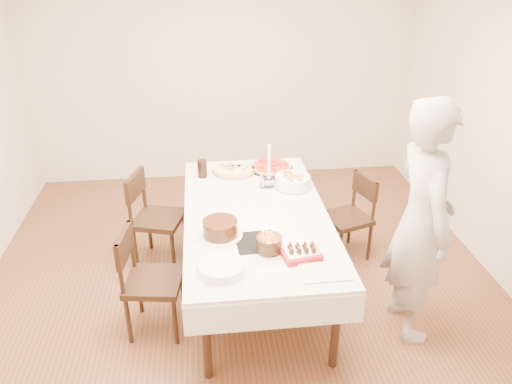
{
  "coord_description": "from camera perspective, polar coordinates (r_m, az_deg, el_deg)",
  "views": [
    {
      "loc": [
        -0.28,
        -3.36,
        2.72
      ],
      "look_at": [
        0.12,
        0.12,
        0.94
      ],
      "focal_mm": 35.0,
      "sensor_mm": 36.0,
      "label": 1
    }
  ],
  "objects": [
    {
      "name": "cola_glass",
      "position": [
        4.6,
        -6.16,
        2.66
      ],
      "size": [
        0.11,
        0.11,
        0.16
      ],
      "primitive_type": "cylinder",
      "rotation": [
        0.0,
        0.0,
        -0.4
      ],
      "color": "black",
      "rests_on": "dining_table"
    },
    {
      "name": "birthday_cake",
      "position": [
        3.49,
        1.53,
        -5.43
      ],
      "size": [
        0.2,
        0.2,
        0.17
      ],
      "primitive_type": "cylinder",
      "rotation": [
        0.0,
        0.0,
        0.12
      ],
      "color": "#3B2010",
      "rests_on": "dining_table"
    },
    {
      "name": "red_placemat",
      "position": [
        4.59,
        3.54,
        1.59
      ],
      "size": [
        0.34,
        0.34,
        0.01
      ],
      "primitive_type": "cube",
      "rotation": [
        0.0,
        0.0,
        0.33
      ],
      "color": "#B21E1E",
      "rests_on": "dining_table"
    },
    {
      "name": "dining_table",
      "position": [
        4.21,
        0.0,
        -6.81
      ],
      "size": [
        1.45,
        2.29,
        0.75
      ],
      "primitive_type": "cube",
      "rotation": [
        0.0,
        0.0,
        -0.15
      ],
      "color": "silver",
      "rests_on": "floor"
    },
    {
      "name": "person",
      "position": [
        3.72,
        18.33,
        -3.36
      ],
      "size": [
        0.44,
        0.67,
        1.84
      ],
      "primitive_type": "imported",
      "rotation": [
        0.0,
        0.0,
        1.57
      ],
      "color": "#BAB4B0",
      "rests_on": "floor"
    },
    {
      "name": "chair_left_savory",
      "position": [
        4.61,
        -11.07,
        -3.06
      ],
      "size": [
        0.56,
        0.56,
        0.89
      ],
      "primitive_type": null,
      "rotation": [
        0.0,
        0.0,
        2.86
      ],
      "color": "black",
      "rests_on": "floor"
    },
    {
      "name": "chair_left_dessert",
      "position": [
        3.85,
        -11.6,
        -10.0
      ],
      "size": [
        0.5,
        0.5,
        0.87
      ],
      "primitive_type": null,
      "rotation": [
        0.0,
        0.0,
        3.0
      ],
      "color": "black",
      "rests_on": "floor"
    },
    {
      "name": "box_lid",
      "position": [
        3.36,
        7.87,
        -9.13
      ],
      "size": [
        0.33,
        0.22,
        0.03
      ],
      "primitive_type": "cube",
      "rotation": [
        0.0,
        0.0,
        0.01
      ],
      "color": "beige",
      "rests_on": "dining_table"
    },
    {
      "name": "cake_board",
      "position": [
        3.63,
        0.06,
        -5.76
      ],
      "size": [
        0.31,
        0.31,
        0.01
      ],
      "primitive_type": "cube",
      "rotation": [
        0.0,
        0.0,
        0.06
      ],
      "color": "black",
      "rests_on": "dining_table"
    },
    {
      "name": "china_plate",
      "position": [
        3.38,
        -4.49,
        -8.54
      ],
      "size": [
        0.31,
        0.31,
        0.01
      ],
      "primitive_type": "cylinder",
      "rotation": [
        0.0,
        0.0,
        0.13
      ],
      "color": "white",
      "rests_on": "dining_table"
    },
    {
      "name": "shaker_pair",
      "position": [
        4.37,
        0.71,
        1.0
      ],
      "size": [
        0.11,
        0.11,
        0.1
      ],
      "primitive_type": null,
      "rotation": [
        0.0,
        0.0,
        -0.38
      ],
      "color": "white",
      "rests_on": "dining_table"
    },
    {
      "name": "wall_back",
      "position": [
        6.02,
        -3.81,
        13.83
      ],
      "size": [
        4.5,
        0.04,
        2.7
      ],
      "primitive_type": "cube",
      "color": "beige",
      "rests_on": "floor"
    },
    {
      "name": "pasta_bowl",
      "position": [
        4.4,
        4.21,
        1.23
      ],
      "size": [
        0.36,
        0.36,
        0.1
      ],
      "primitive_type": "cylinder",
      "rotation": [
        0.0,
        0.0,
        0.19
      ],
      "color": "white",
      "rests_on": "dining_table"
    },
    {
      "name": "strawberry_box",
      "position": [
        3.47,
        5.24,
        -7.03
      ],
      "size": [
        0.28,
        0.22,
        0.07
      ],
      "primitive_type": null,
      "rotation": [
        0.0,
        0.0,
        0.18
      ],
      "color": "maroon",
      "rests_on": "dining_table"
    },
    {
      "name": "pizza_pepperoni",
      "position": [
        4.76,
        1.74,
        2.87
      ],
      "size": [
        0.53,
        0.53,
        0.04
      ],
      "primitive_type": "cylinder",
      "rotation": [
        0.0,
        0.0,
        0.4
      ],
      "color": "red",
      "rests_on": "dining_table"
    },
    {
      "name": "chair_right_savory",
      "position": [
        4.7,
        10.35,
        -2.97
      ],
      "size": [
        0.52,
        0.52,
        0.81
      ],
      "primitive_type": null,
      "rotation": [
        0.0,
        0.0,
        0.31
      ],
      "color": "black",
      "rests_on": "floor"
    },
    {
      "name": "floor",
      "position": [
        4.33,
        -1.38,
        -11.88
      ],
      "size": [
        5.0,
        5.0,
        0.0
      ],
      "primitive_type": "plane",
      "color": "#542F1D",
      "rests_on": "ground"
    },
    {
      "name": "layer_cake",
      "position": [
        3.68,
        -4.12,
        -4.18
      ],
      "size": [
        0.43,
        0.43,
        0.13
      ],
      "primitive_type": "cylinder",
      "rotation": [
        0.0,
        0.0,
        -0.41
      ],
      "color": "#371A0D",
      "rests_on": "dining_table"
    },
    {
      "name": "pizza_white",
      "position": [
        4.7,
        -2.53,
        2.54
      ],
      "size": [
        0.54,
        0.54,
        0.04
      ],
      "primitive_type": "cylinder",
      "rotation": [
        0.0,
        0.0,
        0.35
      ],
      "color": "beige",
      "rests_on": "dining_table"
    },
    {
      "name": "plate_stack",
      "position": [
        3.33,
        -3.99,
        -8.6
      ],
      "size": [
        0.35,
        0.35,
        0.06
      ],
      "primitive_type": "cylinder",
      "rotation": [
        0.0,
        0.0,
        -0.14
      ],
      "color": "white",
      "rests_on": "dining_table"
    },
    {
      "name": "taper_candle",
      "position": [
        4.34,
        1.51,
        3.08
      ],
      "size": [
        0.12,
        0.12,
        0.41
      ],
      "primitive_type": "cylinder",
      "rotation": [
        0.0,
        0.0,
        -0.35
      ],
      "color": "white",
      "rests_on": "dining_table"
    }
  ]
}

